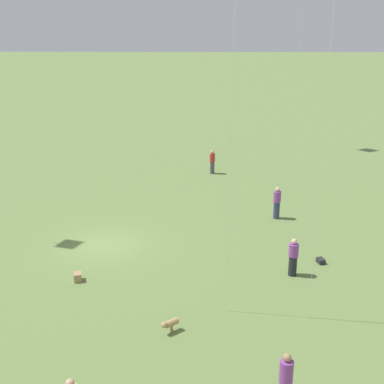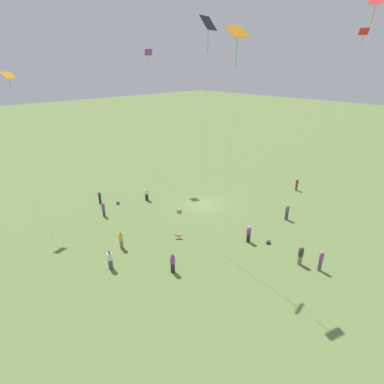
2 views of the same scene
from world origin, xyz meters
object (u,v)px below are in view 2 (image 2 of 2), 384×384
Objects in this scene: kite_4 at (362,39)px; kite_0 at (374,11)px; person_10 at (110,260)px; kite_5 at (208,33)px; picnic_bag_2 at (268,242)px; person_0 at (287,212)px; person_6 at (301,255)px; person_5 at (249,234)px; kite_6 at (237,42)px; person_1 at (173,263)px; person_8 at (147,194)px; picnic_bag_0 at (118,203)px; kite_3 at (149,60)px; kite_2 at (10,82)px; person_2 at (297,184)px; person_3 at (100,198)px; person_4 at (121,240)px; person_7 at (103,209)px; picnic_bag_1 at (179,211)px; person_9 at (321,261)px.

kite_0 is at bearing 128.86° from kite_4.
kite_5 is at bearing -140.67° from person_10.
kite_0 is 44.96× the size of picnic_bag_2.
person_0 is 7.95m from person_6.
person_5 is 16.35m from kite_6.
person_1 reaches higher than person_8.
kite_3 is at bearing -154.06° from picnic_bag_0.
picnic_bag_2 is (-12.60, 6.84, -0.74)m from person_10.
kite_2 is 21.49m from kite_6.
kite_6 is (18.25, 3.26, 16.00)m from person_2.
person_3 is 18.52m from kite_3.
person_4 is at bearing -47.37° from kite_2.
person_4 is 1.05× the size of person_8.
person_7 reaches higher than person_2.
person_1 is at bearing -48.58° from kite_2.
kite_4 reaches higher than person_8.
person_5 is at bearing 146.58° from person_7.
person_8 is 0.97× the size of person_10.
kite_6 is 36.33× the size of picnic_bag_1.
kite_5 is 21.67m from picnic_bag_0.
person_4 is at bearing 120.26° from person_3.
kite_5 reaches higher than person_9.
kite_0 is (-22.10, 3.71, 19.17)m from person_1.
person_1 is 11.92m from person_9.
picnic_bag_0 is (-3.48, -14.28, -0.72)m from person_1.
kite_4 is at bearing -158.02° from kite_3.
picnic_bag_1 is (1.41, -15.69, -0.75)m from person_9.
person_9 is (-8.77, 8.07, 0.05)m from person_1.
picnic_bag_1 reaches higher than picnic_bag_2.
person_5 is 4.39× the size of picnic_bag_0.
kite_6 is at bearing -153.12° from person_2.
kite_6 is (26.27, 1.51, -1.44)m from kite_4.
person_0 is 19.48m from picnic_bag_0.
person_2 is at bearing -8.39° from person_6.
kite_5 reaches higher than person_4.
person_0 reaches higher than picnic_bag_1.
kite_3 is 35.15× the size of picnic_bag_1.
person_8 reaches higher than picnic_bag_2.
person_6 is (-6.32, 22.41, 0.06)m from person_3.
person_1 reaches higher than picnic_bag_2.
person_3 is 0.91× the size of person_4.
kite_0 reaches higher than kite_4.
person_0 is at bearing -67.66° from kite_0.
person_0 reaches higher than person_4.
picnic_bag_1 is at bearing -29.71° from person_1.
person_3 is 4.15× the size of picnic_bag_0.
person_4 is at bearing -83.01° from person_10.
person_3 is at bearing -69.13° from picnic_bag_2.
picnic_bag_2 is (-1.16, 1.47, -0.73)m from person_5.
person_1 is at bearing -23.47° from person_5.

